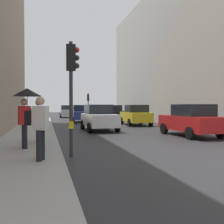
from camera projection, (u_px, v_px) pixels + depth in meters
The scene contains 14 objects.
ground_plane at pixel (203, 151), 9.44m from camera, with size 120.00×120.00×0.00m, color #28282B.
sidewalk_kerb at pixel (30, 136), 13.61m from camera, with size 2.63×40.00×0.16m, color #A8A5A0.
building_facade_right at pixel (215, 54), 26.03m from camera, with size 12.00×31.71×13.94m, color #B2ADA3.
traffic_light_far_median at pixel (88, 101), 31.81m from camera, with size 0.25×0.43×3.25m.
traffic_light_near_left at pixel (72, 78), 8.34m from camera, with size 0.43×0.25×3.77m.
car_red_sedan at pixel (191, 120), 14.07m from camera, with size 2.12×4.25×1.76m.
car_blue_van at pixel (81, 114), 26.32m from camera, with size 2.09×4.24×1.76m.
car_dark_suv at pixel (113, 112), 30.55m from camera, with size 2.23×4.31×1.76m.
car_white_compact at pixel (99, 118), 17.32m from camera, with size 2.10×4.24×1.76m.
car_silver_hatchback at pixel (67, 111), 37.08m from camera, with size 2.13×4.26×1.76m.
car_yellow_taxi at pixel (136, 115), 22.02m from camera, with size 2.21×4.30×1.76m.
pedestrian_with_umbrella at pixel (26, 101), 9.03m from camera, with size 1.00×1.00×2.14m.
pedestrian_with_black_backpack at pixel (39, 124), 7.02m from camera, with size 0.66×0.48×1.77m.
pedestrian_with_grey_backpack at pixel (37, 118), 10.55m from camera, with size 0.61×0.36×1.77m.
Camera 1 is at (-5.64, -8.24, 1.67)m, focal length 40.83 mm.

